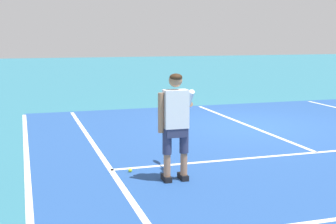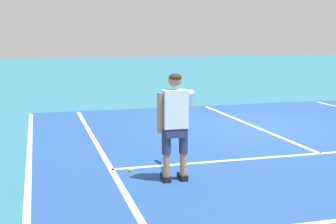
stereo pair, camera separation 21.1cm
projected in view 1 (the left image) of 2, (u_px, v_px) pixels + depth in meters
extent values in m
plane|color=teal|center=(249.00, 126.00, 12.03)|extent=(80.00, 80.00, 0.00)
cube|color=#234C93|center=(273.00, 135.00, 10.87)|extent=(10.98, 9.82, 0.00)
cube|color=white|center=(317.00, 152.00, 9.28)|extent=(8.23, 0.10, 0.01)
cube|color=white|center=(244.00, 124.00, 12.30)|extent=(0.10, 6.40, 0.01)
cube|color=white|center=(96.00, 148.00, 9.66)|extent=(0.10, 9.42, 0.01)
cube|color=white|center=(26.00, 153.00, 9.26)|extent=(0.10, 9.42, 0.01)
cube|color=black|center=(166.00, 178.00, 7.47)|extent=(0.11, 0.28, 0.09)
cube|color=black|center=(183.00, 177.00, 7.55)|extent=(0.11, 0.28, 0.09)
cylinder|color=#A37556|center=(167.00, 165.00, 7.39)|extent=(0.11, 0.11, 0.36)
cylinder|color=#2D3351|center=(167.00, 141.00, 7.33)|extent=(0.14, 0.14, 0.41)
cylinder|color=#A37556|center=(184.00, 164.00, 7.47)|extent=(0.11, 0.11, 0.36)
cylinder|color=#2D3351|center=(184.00, 140.00, 7.41)|extent=(0.14, 0.14, 0.41)
cube|color=#2D3351|center=(176.00, 130.00, 7.34)|extent=(0.34, 0.20, 0.20)
cube|color=white|center=(176.00, 109.00, 7.29)|extent=(0.38, 0.22, 0.60)
cylinder|color=#A37556|center=(161.00, 113.00, 7.23)|extent=(0.09, 0.09, 0.62)
cylinder|color=white|center=(190.00, 98.00, 7.43)|extent=(0.09, 0.26, 0.29)
cylinder|color=#A37556|center=(188.00, 105.00, 7.66)|extent=(0.08, 0.29, 0.14)
sphere|color=#A37556|center=(176.00, 80.00, 7.23)|extent=(0.21, 0.21, 0.21)
ellipsoid|color=#382314|center=(176.00, 77.00, 7.20)|extent=(0.20, 0.20, 0.12)
cylinder|color=#232326|center=(184.00, 105.00, 7.88)|extent=(0.03, 0.20, 0.03)
cylinder|color=#1E479E|center=(181.00, 104.00, 8.02)|extent=(0.02, 0.10, 0.02)
torus|color=#1E479E|center=(178.00, 102.00, 8.19)|extent=(0.03, 0.30, 0.30)
cylinder|color=silver|center=(178.00, 102.00, 8.19)|extent=(0.01, 0.25, 0.25)
sphere|color=#CCE02D|center=(130.00, 170.00, 7.95)|extent=(0.07, 0.07, 0.07)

